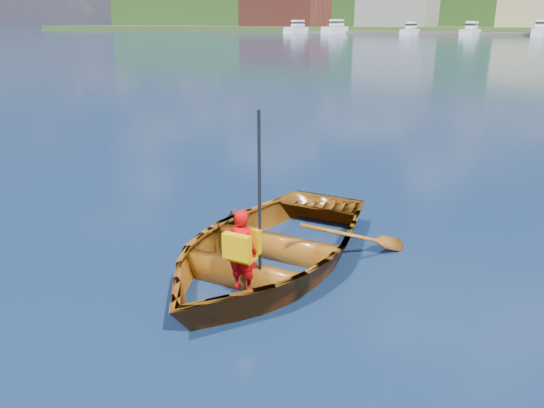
{
  "coord_description": "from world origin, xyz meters",
  "views": [
    {
      "loc": [
        4.56,
        -5.75,
        3.11
      ],
      "look_at": [
        1.3,
        -0.17,
        0.9
      ],
      "focal_mm": 35.0,
      "sensor_mm": 36.0,
      "label": 1
    }
  ],
  "objects": [
    {
      "name": "ground",
      "position": [
        0.0,
        0.0,
        0.0
      ],
      "size": [
        600.0,
        600.0,
        0.0
      ],
      "color": "#142E47",
      "rests_on": "ground"
    },
    {
      "name": "rowboat",
      "position": [
        1.23,
        -0.17,
        0.29
      ],
      "size": [
        3.25,
        4.41,
        0.88
      ],
      "color": "brown",
      "rests_on": "ground"
    },
    {
      "name": "child_paddler",
      "position": [
        1.42,
        -1.06,
        0.63
      ],
      "size": [
        0.38,
        0.35,
        2.13
      ],
      "color": "#C00507",
      "rests_on": "ground"
    }
  ]
}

